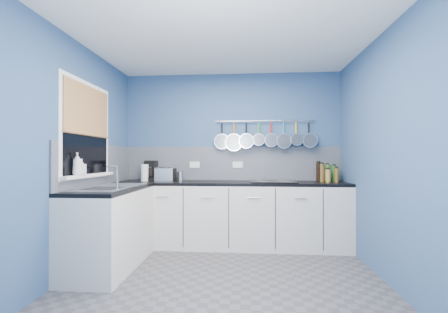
# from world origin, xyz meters

# --- Properties ---
(floor) EXTENTS (3.20, 3.00, 0.02)m
(floor) POSITION_xyz_m (0.00, 0.00, -0.01)
(floor) COLOR #47474C
(floor) RESTS_ON ground
(ceiling) EXTENTS (3.20, 3.00, 0.02)m
(ceiling) POSITION_xyz_m (0.00, 0.00, 2.51)
(ceiling) COLOR white
(ceiling) RESTS_ON ground
(wall_back) EXTENTS (3.20, 0.02, 2.50)m
(wall_back) POSITION_xyz_m (0.00, 1.51, 1.25)
(wall_back) COLOR #314F79
(wall_back) RESTS_ON ground
(wall_front) EXTENTS (3.20, 0.02, 2.50)m
(wall_front) POSITION_xyz_m (0.00, -1.51, 1.25)
(wall_front) COLOR #314F79
(wall_front) RESTS_ON ground
(wall_left) EXTENTS (0.02, 3.00, 2.50)m
(wall_left) POSITION_xyz_m (-1.61, 0.00, 1.25)
(wall_left) COLOR #314F79
(wall_left) RESTS_ON ground
(wall_right) EXTENTS (0.02, 3.00, 2.50)m
(wall_right) POSITION_xyz_m (1.61, 0.00, 1.25)
(wall_right) COLOR #314F79
(wall_right) RESTS_ON ground
(backsplash_back) EXTENTS (3.20, 0.02, 0.50)m
(backsplash_back) POSITION_xyz_m (0.00, 1.49, 1.15)
(backsplash_back) COLOR slate
(backsplash_back) RESTS_ON wall_back
(backsplash_left) EXTENTS (0.02, 1.80, 0.50)m
(backsplash_left) POSITION_xyz_m (-1.59, 0.60, 1.15)
(backsplash_left) COLOR slate
(backsplash_left) RESTS_ON wall_left
(cabinet_run_back) EXTENTS (3.20, 0.60, 0.86)m
(cabinet_run_back) POSITION_xyz_m (0.00, 1.20, 0.43)
(cabinet_run_back) COLOR silver
(cabinet_run_back) RESTS_ON ground
(worktop_back) EXTENTS (3.20, 0.60, 0.04)m
(worktop_back) POSITION_xyz_m (0.00, 1.20, 0.88)
(worktop_back) COLOR black
(worktop_back) RESTS_ON cabinet_run_back
(cabinet_run_left) EXTENTS (0.60, 1.20, 0.86)m
(cabinet_run_left) POSITION_xyz_m (-1.30, 0.30, 0.43)
(cabinet_run_left) COLOR silver
(cabinet_run_left) RESTS_ON ground
(worktop_left) EXTENTS (0.60, 1.20, 0.04)m
(worktop_left) POSITION_xyz_m (-1.30, 0.30, 0.88)
(worktop_left) COLOR black
(worktop_left) RESTS_ON cabinet_run_left
(window_frame) EXTENTS (0.01, 1.00, 1.10)m
(window_frame) POSITION_xyz_m (-1.58, 0.30, 1.55)
(window_frame) COLOR white
(window_frame) RESTS_ON wall_left
(window_glass) EXTENTS (0.01, 0.90, 1.00)m
(window_glass) POSITION_xyz_m (-1.57, 0.30, 1.55)
(window_glass) COLOR black
(window_glass) RESTS_ON wall_left
(bamboo_blind) EXTENTS (0.01, 0.90, 0.55)m
(bamboo_blind) POSITION_xyz_m (-1.56, 0.30, 1.77)
(bamboo_blind) COLOR #B9774E
(bamboo_blind) RESTS_ON wall_left
(window_sill) EXTENTS (0.10, 0.98, 0.03)m
(window_sill) POSITION_xyz_m (-1.55, 0.30, 1.04)
(window_sill) COLOR white
(window_sill) RESTS_ON wall_left
(sink_unit) EXTENTS (0.50, 0.95, 0.01)m
(sink_unit) POSITION_xyz_m (-1.30, 0.30, 0.90)
(sink_unit) COLOR silver
(sink_unit) RESTS_ON worktop_left
(mixer_tap) EXTENTS (0.12, 0.08, 0.26)m
(mixer_tap) POSITION_xyz_m (-1.14, 0.12, 1.03)
(mixer_tap) COLOR silver
(mixer_tap) RESTS_ON worktop_left
(socket_left) EXTENTS (0.15, 0.01, 0.09)m
(socket_left) POSITION_xyz_m (-0.55, 1.48, 1.13)
(socket_left) COLOR white
(socket_left) RESTS_ON backsplash_back
(socket_right) EXTENTS (0.15, 0.01, 0.09)m
(socket_right) POSITION_xyz_m (0.10, 1.48, 1.13)
(socket_right) COLOR white
(socket_right) RESTS_ON backsplash_back
(pot_rail) EXTENTS (1.45, 0.02, 0.02)m
(pot_rail) POSITION_xyz_m (0.50, 1.45, 1.78)
(pot_rail) COLOR silver
(pot_rail) RESTS_ON wall_back
(soap_bottle_a) EXTENTS (0.12, 0.12, 0.24)m
(soap_bottle_a) POSITION_xyz_m (-1.53, 0.03, 1.17)
(soap_bottle_a) COLOR white
(soap_bottle_a) RESTS_ON window_sill
(soap_bottle_b) EXTENTS (0.10, 0.10, 0.17)m
(soap_bottle_b) POSITION_xyz_m (-1.53, 0.12, 1.14)
(soap_bottle_b) COLOR white
(soap_bottle_b) RESTS_ON window_sill
(paper_towel) EXTENTS (0.12, 0.12, 0.24)m
(paper_towel) POSITION_xyz_m (-1.23, 1.20, 1.02)
(paper_towel) COLOR white
(paper_towel) RESTS_ON worktop_back
(coffee_maker) EXTENTS (0.18, 0.20, 0.29)m
(coffee_maker) POSITION_xyz_m (-1.17, 1.28, 1.05)
(coffee_maker) COLOR black
(coffee_maker) RESTS_ON worktop_back
(toaster) EXTENTS (0.30, 0.19, 0.18)m
(toaster) POSITION_xyz_m (-0.95, 1.29, 0.99)
(toaster) COLOR silver
(toaster) RESTS_ON worktop_back
(canister) EXTENTS (0.11, 0.11, 0.13)m
(canister) POSITION_xyz_m (-0.73, 1.31, 0.97)
(canister) COLOR silver
(canister) RESTS_ON worktop_back
(hob) EXTENTS (0.62, 0.54, 0.01)m
(hob) POSITION_xyz_m (0.60, 1.23, 0.91)
(hob) COLOR black
(hob) RESTS_ON worktop_back
(pan_0) EXTENTS (0.23, 0.06, 0.42)m
(pan_0) POSITION_xyz_m (-0.13, 1.44, 1.57)
(pan_0) COLOR silver
(pan_0) RESTS_ON pot_rail
(pan_1) EXTENTS (0.26, 0.09, 0.45)m
(pan_1) POSITION_xyz_m (0.05, 1.44, 1.56)
(pan_1) COLOR silver
(pan_1) RESTS_ON pot_rail
(pan_2) EXTENTS (0.22, 0.12, 0.41)m
(pan_2) POSITION_xyz_m (0.23, 1.44, 1.57)
(pan_2) COLOR silver
(pan_2) RESTS_ON pot_rail
(pan_3) EXTENTS (0.18, 0.09, 0.37)m
(pan_3) POSITION_xyz_m (0.41, 1.44, 1.59)
(pan_3) COLOR silver
(pan_3) RESTS_ON pot_rail
(pan_4) EXTENTS (0.20, 0.10, 0.39)m
(pan_4) POSITION_xyz_m (0.59, 1.44, 1.58)
(pan_4) COLOR silver
(pan_4) RESTS_ON pot_rail
(pan_5) EXTENTS (0.23, 0.10, 0.42)m
(pan_5) POSITION_xyz_m (0.77, 1.44, 1.57)
(pan_5) COLOR silver
(pan_5) RESTS_ON pot_rail
(pan_6) EXTENTS (0.18, 0.13, 0.37)m
(pan_6) POSITION_xyz_m (0.95, 1.44, 1.59)
(pan_6) COLOR silver
(pan_6) RESTS_ON pot_rail
(pan_7) EXTENTS (0.21, 0.12, 0.40)m
(pan_7) POSITION_xyz_m (1.14, 1.44, 1.58)
(pan_7) COLOR silver
(pan_7) RESTS_ON pot_rail
(condiment_0) EXTENTS (0.07, 0.07, 0.22)m
(condiment_0) POSITION_xyz_m (1.46, 1.31, 1.01)
(condiment_0) COLOR #265919
(condiment_0) RESTS_ON worktop_back
(condiment_1) EXTENTS (0.06, 0.06, 0.24)m
(condiment_1) POSITION_xyz_m (1.36, 1.30, 1.02)
(condiment_1) COLOR #3F721E
(condiment_1) RESTS_ON worktop_back
(condiment_2) EXTENTS (0.07, 0.07, 0.27)m
(condiment_2) POSITION_xyz_m (1.25, 1.34, 1.04)
(condiment_2) COLOR black
(condiment_2) RESTS_ON worktop_back
(condiment_3) EXTENTS (0.06, 0.06, 0.19)m
(condiment_3) POSITION_xyz_m (1.47, 1.23, 0.99)
(condiment_3) COLOR brown
(condiment_3) RESTS_ON worktop_back
(condiment_4) EXTENTS (0.07, 0.07, 0.17)m
(condiment_4) POSITION_xyz_m (1.35, 1.22, 0.99)
(condiment_4) COLOR olive
(condiment_4) RESTS_ON worktop_back
(condiment_5) EXTENTS (0.06, 0.06, 0.25)m
(condiment_5) POSITION_xyz_m (1.27, 1.24, 1.02)
(condiment_5) COLOR brown
(condiment_5) RESTS_ON worktop_back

